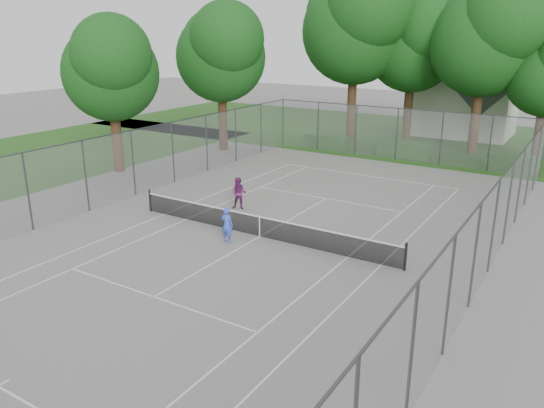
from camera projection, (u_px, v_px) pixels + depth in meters
The scene contains 16 objects.
ground at pixel (260, 237), 22.74m from camera, with size 120.00×120.00×0.00m, color slate.
grass_far at pixel (432, 138), 43.71m from camera, with size 60.00×20.00×0.00m, color #1E4714.
court_markings at pixel (260, 237), 22.74m from camera, with size 11.03×23.83×0.01m.
tennis_net at pixel (260, 226), 22.58m from camera, with size 12.87×0.10×1.10m.
perimeter_fence at pixel (259, 196), 22.18m from camera, with size 18.08×34.08×3.52m.
tree_far_left at pixel (356, 22), 39.68m from camera, with size 9.17×8.37×13.18m.
tree_far_midleft at pixel (415, 38), 39.87m from camera, with size 8.01×7.31×11.51m.
tree_far_midright at pixel (487, 33), 35.57m from camera, with size 8.38×7.65×12.04m.
tree_side_back at pixel (221, 49), 37.17m from camera, with size 7.27×6.64×10.45m.
tree_side_front at pixel (110, 65), 31.34m from camera, with size 6.56×5.99×9.44m.
hedge_left at pixel (327, 141), 40.32m from camera, with size 3.41×1.02×0.85m, color #204B18.
hedge_mid at pixel (404, 149), 37.07m from camera, with size 3.64×1.04×1.14m, color #204B18.
hedge_right at pixel (512, 162), 33.77m from camera, with size 3.08×1.13×0.92m, color #204B18.
house at pixel (464, 86), 44.12m from camera, with size 8.07×6.25×10.05m.
girl_player at pixel (227, 225), 21.96m from camera, with size 0.55×0.36×1.51m, color blue.
woman_player at pixel (239, 193), 26.05m from camera, with size 0.78×0.61×1.60m, color #68225A.
Camera 1 is at (11.66, -17.69, 8.40)m, focal length 35.00 mm.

